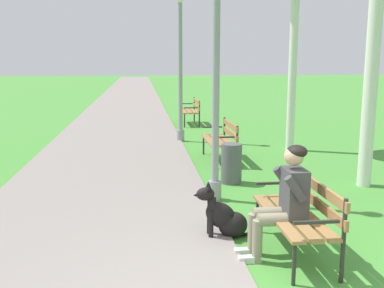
{
  "coord_description": "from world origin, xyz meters",
  "views": [
    {
      "loc": [
        -1.26,
        -3.28,
        2.13
      ],
      "look_at": [
        -0.5,
        3.31,
        0.9
      ],
      "focal_mm": 42.46,
      "sensor_mm": 36.0,
      "label": 1
    }
  ],
  "objects_px": {
    "park_bench_mid": "(222,137)",
    "lamp_post_mid": "(180,65)",
    "park_bench_near": "(300,210)",
    "lamp_post_near": "(216,66)",
    "dog_black": "(224,217)",
    "person_seated_on_near_bench": "(284,197)",
    "park_bench_far": "(191,109)",
    "litter_bin": "(231,164)"
  },
  "relations": [
    {
      "from": "park_bench_far",
      "to": "lamp_post_near",
      "type": "distance_m",
      "value": 8.49
    },
    {
      "from": "park_bench_near",
      "to": "person_seated_on_near_bench",
      "type": "height_order",
      "value": "person_seated_on_near_bench"
    },
    {
      "from": "lamp_post_mid",
      "to": "park_bench_far",
      "type": "bearing_deg",
      "value": 78.52
    },
    {
      "from": "park_bench_near",
      "to": "lamp_post_near",
      "type": "xyz_separation_m",
      "value": [
        -0.61,
        2.08,
        1.53
      ]
    },
    {
      "from": "park_bench_near",
      "to": "park_bench_mid",
      "type": "xyz_separation_m",
      "value": [
        -0.01,
        4.79,
        0.0
      ]
    },
    {
      "from": "park_bench_near",
      "to": "dog_black",
      "type": "distance_m",
      "value": 0.96
    },
    {
      "from": "park_bench_near",
      "to": "litter_bin",
      "type": "xyz_separation_m",
      "value": [
        -0.16,
        3.0,
        -0.16
      ]
    },
    {
      "from": "park_bench_far",
      "to": "lamp_post_mid",
      "type": "relative_size",
      "value": 0.39
    },
    {
      "from": "litter_bin",
      "to": "park_bench_mid",
      "type": "bearing_deg",
      "value": 85.15
    },
    {
      "from": "park_bench_near",
      "to": "lamp_post_mid",
      "type": "distance_m",
      "value": 7.45
    },
    {
      "from": "park_bench_far",
      "to": "litter_bin",
      "type": "height_order",
      "value": "park_bench_far"
    },
    {
      "from": "park_bench_far",
      "to": "lamp_post_mid",
      "type": "height_order",
      "value": "lamp_post_mid"
    },
    {
      "from": "lamp_post_near",
      "to": "park_bench_far",
      "type": "bearing_deg",
      "value": 86.08
    },
    {
      "from": "person_seated_on_near_bench",
      "to": "lamp_post_near",
      "type": "height_order",
      "value": "lamp_post_near"
    },
    {
      "from": "person_seated_on_near_bench",
      "to": "litter_bin",
      "type": "bearing_deg",
      "value": 89.16
    },
    {
      "from": "park_bench_near",
      "to": "park_bench_far",
      "type": "height_order",
      "value": "same"
    },
    {
      "from": "park_bench_mid",
      "to": "litter_bin",
      "type": "xyz_separation_m",
      "value": [
        -0.15,
        -1.79,
        -0.16
      ]
    },
    {
      "from": "park_bench_near",
      "to": "dog_black",
      "type": "relative_size",
      "value": 1.8
    },
    {
      "from": "dog_black",
      "to": "lamp_post_mid",
      "type": "xyz_separation_m",
      "value": [
        0.06,
        6.7,
        1.74
      ]
    },
    {
      "from": "litter_bin",
      "to": "lamp_post_near",
      "type": "bearing_deg",
      "value": -115.65
    },
    {
      "from": "park_bench_far",
      "to": "dog_black",
      "type": "height_order",
      "value": "park_bench_far"
    },
    {
      "from": "lamp_post_near",
      "to": "litter_bin",
      "type": "height_order",
      "value": "lamp_post_near"
    },
    {
      "from": "lamp_post_near",
      "to": "dog_black",
      "type": "bearing_deg",
      "value": -95.01
    },
    {
      "from": "park_bench_mid",
      "to": "dog_black",
      "type": "relative_size",
      "value": 1.8
    },
    {
      "from": "park_bench_near",
      "to": "dog_black",
      "type": "xyz_separation_m",
      "value": [
        -0.74,
        0.56,
        -0.25
      ]
    },
    {
      "from": "park_bench_far",
      "to": "person_seated_on_near_bench",
      "type": "bearing_deg",
      "value": -90.95
    },
    {
      "from": "lamp_post_mid",
      "to": "litter_bin",
      "type": "height_order",
      "value": "lamp_post_mid"
    },
    {
      "from": "person_seated_on_near_bench",
      "to": "dog_black",
      "type": "distance_m",
      "value": 0.92
    },
    {
      "from": "park_bench_far",
      "to": "lamp_post_mid",
      "type": "distance_m",
      "value": 3.54
    },
    {
      "from": "litter_bin",
      "to": "park_bench_near",
      "type": "bearing_deg",
      "value": -86.91
    },
    {
      "from": "park_bench_near",
      "to": "person_seated_on_near_bench",
      "type": "bearing_deg",
      "value": -165.97
    },
    {
      "from": "park_bench_mid",
      "to": "litter_bin",
      "type": "distance_m",
      "value": 1.8
    },
    {
      "from": "dog_black",
      "to": "park_bench_far",
      "type": "bearing_deg",
      "value": 85.91
    },
    {
      "from": "dog_black",
      "to": "park_bench_mid",
      "type": "bearing_deg",
      "value": 80.23
    },
    {
      "from": "park_bench_far",
      "to": "litter_bin",
      "type": "xyz_separation_m",
      "value": [
        -0.13,
        -7.41,
        -0.16
      ]
    },
    {
      "from": "park_bench_mid",
      "to": "dog_black",
      "type": "height_order",
      "value": "park_bench_mid"
    },
    {
      "from": "person_seated_on_near_bench",
      "to": "dog_black",
      "type": "xyz_separation_m",
      "value": [
        -0.53,
        0.61,
        -0.42
      ]
    },
    {
      "from": "dog_black",
      "to": "lamp_post_mid",
      "type": "relative_size",
      "value": 0.22
    },
    {
      "from": "park_bench_mid",
      "to": "lamp_post_mid",
      "type": "relative_size",
      "value": 0.39
    },
    {
      "from": "person_seated_on_near_bench",
      "to": "dog_black",
      "type": "height_order",
      "value": "person_seated_on_near_bench"
    },
    {
      "from": "dog_black",
      "to": "litter_bin",
      "type": "xyz_separation_m",
      "value": [
        0.58,
        2.44,
        0.09
      ]
    },
    {
      "from": "park_bench_mid",
      "to": "dog_black",
      "type": "distance_m",
      "value": 4.3
    }
  ]
}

